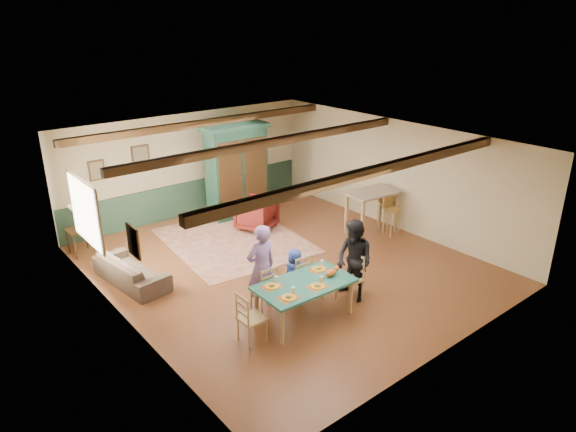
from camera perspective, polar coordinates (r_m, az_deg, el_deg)
floor at (r=11.10m, az=-0.42°, el=-5.42°), size 8.00×8.00×0.00m
wall_back at (r=13.76m, az=-10.96°, el=5.61°), size 7.00×0.02×2.70m
wall_left at (r=8.97m, az=-18.22°, el=-3.83°), size 0.02×8.00×2.70m
wall_right at (r=12.92m, az=11.81°, el=4.52°), size 0.02×8.00×2.70m
ceiling at (r=10.16m, az=-0.46°, el=8.29°), size 7.00×8.00×0.02m
wainscot_back at (r=14.01m, az=-10.66°, el=2.06°), size 6.95×0.03×0.90m
ceiling_beam_front at (r=8.57m, az=9.23°, el=4.87°), size 6.95×0.16×0.16m
ceiling_beam_mid at (r=10.49m, az=-1.84°, el=8.19°), size 6.95×0.16×0.16m
ceiling_beam_back at (r=12.61m, az=-9.14°, el=10.20°), size 6.95×0.16×0.16m
window_left at (r=10.41m, az=-21.69°, el=0.43°), size 0.06×1.60×1.30m
picture_left_wall at (r=8.30m, az=-16.80°, el=-2.70°), size 0.04×0.42×0.52m
picture_back_a at (r=13.08m, az=-16.04°, el=6.39°), size 0.45×0.04×0.55m
picture_back_b at (r=12.75m, az=-20.49°, el=4.78°), size 0.38×0.04×0.48m
dining_table at (r=9.08m, az=1.81°, el=-9.42°), size 1.73×1.00×0.71m
dining_chair_far_left at (r=9.31m, az=-2.68°, el=-7.93°), size 0.41×0.43×0.90m
dining_chair_far_right at (r=9.71m, az=1.02°, el=-6.60°), size 0.41×0.43×0.90m
dining_chair_end_left at (r=8.49m, az=-4.02°, el=-11.14°), size 0.43×0.41×0.90m
dining_chair_end_right at (r=9.68m, az=6.88°, el=-6.87°), size 0.43×0.41×0.90m
person_man at (r=9.20m, az=-2.99°, el=-5.75°), size 0.61×0.41×1.63m
person_woman at (r=9.58m, az=7.38°, el=-4.96°), size 0.62×0.78×1.56m
person_child at (r=9.75m, az=0.75°, el=-6.30°), size 0.47×0.32×0.95m
cat at (r=9.11m, az=4.79°, el=-6.24°), size 0.35×0.14×0.17m
place_setting_near_left at (r=8.44m, az=0.08°, el=-8.79°), size 0.39×0.30×0.11m
place_setting_near_center at (r=8.78m, az=3.31°, el=-7.55°), size 0.39×0.30×0.11m
place_setting_far_left at (r=8.77m, az=-1.81°, el=-7.55°), size 0.39×0.30×0.11m
place_setting_far_right at (r=9.34m, az=3.42°, el=-5.66°), size 0.39×0.30×0.11m
area_rug at (r=12.30m, az=-5.99°, el=-2.70°), size 3.23×3.71×0.01m
armoire at (r=13.50m, az=-5.71°, el=5.00°), size 1.74×0.75×2.43m
armchair at (r=12.80m, az=-3.53°, el=0.27°), size 1.13×1.14×0.79m
sofa at (r=10.74m, az=-17.03°, el=-5.78°), size 0.95×1.92×0.54m
end_table at (r=12.36m, az=-22.05°, el=-2.63°), size 0.52×0.52×0.61m
table_lamp at (r=12.15m, az=-22.42°, el=-0.13°), size 0.34×0.34×0.55m
counter_table at (r=12.65m, az=9.28°, el=0.42°), size 1.34×0.86×1.07m
bar_stool_left at (r=12.64m, az=11.48°, el=0.11°), size 0.39×0.43×1.01m
bar_stool_right at (r=12.98m, az=11.02°, el=0.84°), size 0.39×0.42×1.06m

